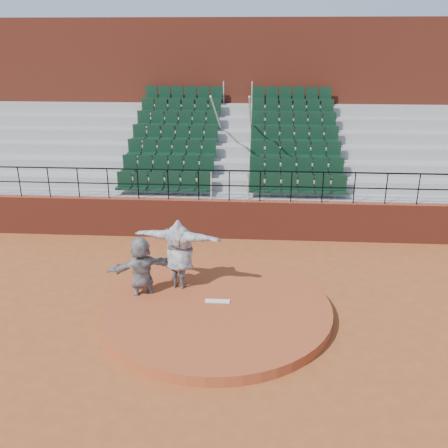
{
  "coord_description": "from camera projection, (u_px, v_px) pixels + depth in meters",
  "views": [
    {
      "loc": [
        0.89,
        -10.54,
        6.24
      ],
      "look_at": [
        0.0,
        2.5,
        1.4
      ],
      "focal_mm": 40.0,
      "sensor_mm": 36.0,
      "label": 1
    }
  ],
  "objects": [
    {
      "name": "fielder",
      "position": [
        141.0,
        270.0,
        12.34
      ],
      "size": [
        1.69,
        1.2,
        1.76
      ],
      "primitive_type": "imported",
      "rotation": [
        0.0,
        0.0,
        3.61
      ],
      "color": "black",
      "rests_on": "ground"
    },
    {
      "name": "boundary_wall",
      "position": [
        229.0,
        219.0,
        16.54
      ],
      "size": [
        24.0,
        0.3,
        1.3
      ],
      "primitive_type": "cube",
      "color": "maroon",
      "rests_on": "ground"
    },
    {
      "name": "pitcher",
      "position": [
        179.0,
        254.0,
        12.58
      ],
      "size": [
        2.33,
        1.01,
        1.84
      ],
      "primitive_type": "imported",
      "rotation": [
        0.0,
        0.0,
        2.96
      ],
      "color": "black",
      "rests_on": "pitchers_mound"
    },
    {
      "name": "pitching_rubber",
      "position": [
        217.0,
        301.0,
        12.13
      ],
      "size": [
        0.6,
        0.15,
        0.03
      ],
      "primitive_type": "cube",
      "color": "white",
      "rests_on": "pitchers_mound"
    },
    {
      "name": "seating_deck",
      "position": [
        235.0,
        169.0,
        19.67
      ],
      "size": [
        24.0,
        5.97,
        4.63
      ],
      "color": "gray",
      "rests_on": "ground"
    },
    {
      "name": "wall_railing",
      "position": [
        229.0,
        179.0,
        16.06
      ],
      "size": [
        24.04,
        0.05,
        1.03
      ],
      "color": "black",
      "rests_on": "boundary_wall"
    },
    {
      "name": "ground",
      "position": [
        217.0,
        314.0,
        12.09
      ],
      "size": [
        90.0,
        90.0,
        0.0
      ],
      "primitive_type": "plane",
      "color": "#984A22",
      "rests_on": "ground"
    },
    {
      "name": "pitchers_mound",
      "position": [
        217.0,
        309.0,
        12.04
      ],
      "size": [
        5.5,
        5.5,
        0.25
      ],
      "primitive_type": "cylinder",
      "color": "#A14624",
      "rests_on": "ground"
    },
    {
      "name": "press_box_facade",
      "position": [
        239.0,
        103.0,
        22.64
      ],
      "size": [
        24.0,
        3.0,
        7.1
      ],
      "primitive_type": "cube",
      "color": "maroon",
      "rests_on": "ground"
    }
  ]
}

